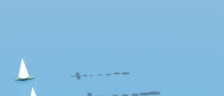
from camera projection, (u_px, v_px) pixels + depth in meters
name	position (u px, v px, depth m)	size (l,w,h in m)	color
sailboat_inshore	(23.00, 69.00, 149.13)	(7.31, 7.40, 10.48)	#33704C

